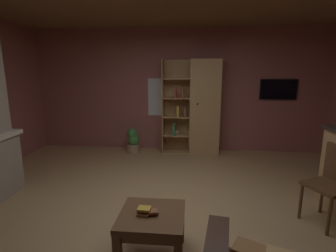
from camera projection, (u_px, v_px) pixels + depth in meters
name	position (u px, v px, depth m)	size (l,w,h in m)	color
floor	(165.00, 216.00, 3.16)	(6.41, 5.69, 0.02)	tan
wall_back	(178.00, 91.00, 5.68)	(6.53, 0.06, 2.67)	#9E5B56
window_pane_back	(163.00, 97.00, 5.71)	(0.67, 0.01, 0.82)	white
bookshelf_cabinet	(201.00, 108.00, 5.44)	(1.21, 0.41, 2.00)	tan
coffee_table	(152.00, 222.00, 2.38)	(0.60, 0.59, 0.45)	brown
table_book_0	(144.00, 213.00, 2.35)	(0.11, 0.11, 0.02)	brown
table_book_1	(152.00, 211.00, 2.34)	(0.11, 0.08, 0.02)	brown
table_book_2	(144.00, 209.00, 2.34)	(0.12, 0.09, 0.02)	gold
dining_chair	(334.00, 180.00, 2.92)	(0.57, 0.57, 0.92)	brown
potted_floor_plant	(133.00, 141.00, 5.58)	(0.28, 0.28, 0.54)	#9E896B
wall_mounted_tv	(278.00, 89.00, 5.41)	(0.76, 0.06, 0.43)	black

